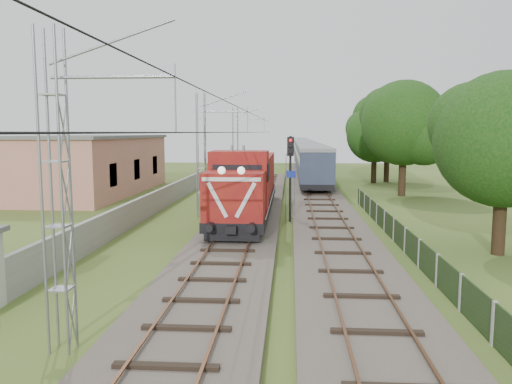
{
  "coord_description": "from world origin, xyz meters",
  "views": [
    {
      "loc": [
        2.71,
        -19.75,
        5.51
      ],
      "look_at": [
        0.83,
        7.7,
        2.2
      ],
      "focal_mm": 35.0,
      "sensor_mm": 36.0,
      "label": 1
    }
  ],
  "objects": [
    {
      "name": "signal_post",
      "position": [
        2.73,
        10.65,
        3.63
      ],
      "size": [
        0.57,
        0.45,
        5.28
      ],
      "color": "black",
      "rests_on": "ground"
    },
    {
      "name": "ground",
      "position": [
        0.0,
        0.0,
        0.0
      ],
      "size": [
        140.0,
        140.0,
        0.0
      ],
      "primitive_type": "plane",
      "color": "#425B22",
      "rests_on": "ground"
    },
    {
      "name": "catenary",
      "position": [
        -2.95,
        12.0,
        4.05
      ],
      "size": [
        3.31,
        70.0,
        8.0
      ],
      "color": "gray",
      "rests_on": "ground"
    },
    {
      "name": "track_main",
      "position": [
        0.0,
        7.0,
        0.18
      ],
      "size": [
        4.2,
        70.0,
        0.45
      ],
      "color": "#6B6054",
      "rests_on": "ground"
    },
    {
      "name": "tree_a",
      "position": [
        12.2,
        3.02,
        5.11
      ],
      "size": [
        6.33,
        6.03,
        8.2
      ],
      "color": "#3B2618",
      "rests_on": "ground"
    },
    {
      "name": "tree_b",
      "position": [
        12.51,
        24.05,
        6.2
      ],
      "size": [
        7.67,
        7.3,
        9.94
      ],
      "color": "#3B2618",
      "rests_on": "ground"
    },
    {
      "name": "fence",
      "position": [
        8.0,
        3.0,
        0.6
      ],
      "size": [
        0.12,
        32.0,
        1.2
      ],
      "color": "black",
      "rests_on": "ground"
    },
    {
      "name": "locomotive",
      "position": [
        0.0,
        11.55,
        2.27
      ],
      "size": [
        3.04,
        17.39,
        4.41
      ],
      "color": "black",
      "rests_on": "ground"
    },
    {
      "name": "coach_rake",
      "position": [
        5.0,
        67.05,
        2.51
      ],
      "size": [
        3.03,
        90.35,
        3.5
      ],
      "color": "black",
      "rests_on": "ground"
    },
    {
      "name": "boundary_wall",
      "position": [
        -6.5,
        12.0,
        0.75
      ],
      "size": [
        0.25,
        40.0,
        1.5
      ],
      "primitive_type": "cube",
      "color": "#9E9E99",
      "rests_on": "ground"
    },
    {
      "name": "tree_c",
      "position": [
        11.91,
        35.29,
        5.18
      ],
      "size": [
        6.41,
        6.11,
        8.31
      ],
      "color": "#3B2618",
      "rests_on": "ground"
    },
    {
      "name": "tree_d",
      "position": [
        13.46,
        36.17,
        6.31
      ],
      "size": [
        7.81,
        7.43,
        10.12
      ],
      "color": "#3B2618",
      "rests_on": "ground"
    },
    {
      "name": "track_side",
      "position": [
        5.0,
        20.0,
        0.18
      ],
      "size": [
        4.2,
        80.0,
        0.45
      ],
      "color": "#6B6054",
      "rests_on": "ground"
    },
    {
      "name": "station_building",
      "position": [
        -15.0,
        24.0,
        2.63
      ],
      "size": [
        8.4,
        20.4,
        5.22
      ],
      "color": "tan",
      "rests_on": "ground"
    }
  ]
}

